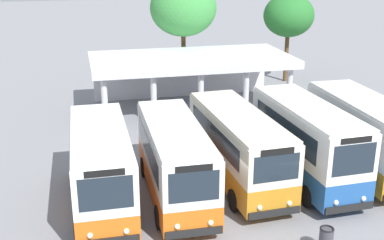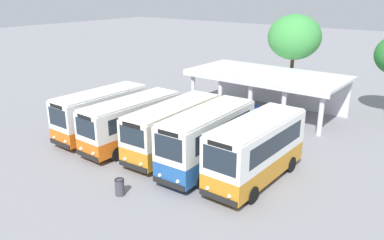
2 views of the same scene
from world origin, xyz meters
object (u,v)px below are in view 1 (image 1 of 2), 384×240
at_px(waiting_chair_end_by_column, 159,107).
at_px(waiting_chair_second_from_end, 171,107).
at_px(city_bus_nearest_orange, 101,165).
at_px(city_bus_second_in_row, 175,158).
at_px(city_bus_fourth_amber, 306,140).
at_px(waiting_chair_fourth_seat, 193,105).
at_px(waiting_chair_middle_seat, 182,106).
at_px(waiting_chair_far_end_seat, 215,104).
at_px(litter_bin_apron, 326,239).
at_px(waiting_chair_fifth_seat, 204,104).
at_px(city_bus_fifth_blue, 363,132).
at_px(city_bus_middle_cream, 238,145).

bearing_deg(waiting_chair_end_by_column, waiting_chair_second_from_end, -7.45).
relative_size(city_bus_nearest_orange, city_bus_second_in_row, 0.95).
relative_size(city_bus_fourth_amber, waiting_chair_fourth_seat, 8.59).
relative_size(waiting_chair_middle_seat, waiting_chair_far_end_seat, 1.00).
xyz_separation_m(waiting_chair_middle_seat, litter_bin_apron, (1.62, -15.87, -0.07)).
relative_size(city_bus_second_in_row, litter_bin_apron, 8.34).
xyz_separation_m(city_bus_nearest_orange, waiting_chair_end_by_column, (4.15, 10.91, -1.28)).
bearing_deg(city_bus_second_in_row, city_bus_fourth_amber, 2.57).
relative_size(waiting_chair_end_by_column, waiting_chair_fifth_seat, 1.00).
bearing_deg(city_bus_fourth_amber, city_bus_fifth_blue, 6.58).
relative_size(waiting_chair_second_from_end, waiting_chair_far_end_seat, 1.00).
bearing_deg(city_bus_middle_cream, litter_bin_apron, -77.58).
height_order(city_bus_nearest_orange, city_bus_fifth_blue, city_bus_fifth_blue).
relative_size(city_bus_fifth_blue, waiting_chair_middle_seat, 8.43).
xyz_separation_m(city_bus_fourth_amber, waiting_chair_fourth_seat, (-2.59, 10.53, -1.40)).
bearing_deg(waiting_chair_middle_seat, litter_bin_apron, -84.16).
xyz_separation_m(city_bus_nearest_orange, city_bus_second_in_row, (2.96, 0.07, -0.04)).
distance_m(waiting_chair_fifth_seat, litter_bin_apron, 15.84).
bearing_deg(city_bus_fourth_amber, waiting_chair_far_end_seat, 96.23).
relative_size(city_bus_middle_cream, waiting_chair_far_end_seat, 9.11).
bearing_deg(litter_bin_apron, waiting_chair_far_end_seat, 88.08).
bearing_deg(waiting_chair_fourth_seat, waiting_chair_end_by_column, 178.78).
xyz_separation_m(city_bus_middle_cream, waiting_chair_fifth_seat, (1.09, 10.03, -1.25)).
bearing_deg(waiting_chair_fifth_seat, waiting_chair_far_end_seat, 0.15).
xyz_separation_m(city_bus_fourth_amber, city_bus_fifth_blue, (2.96, 0.34, -0.01)).
xyz_separation_m(waiting_chair_middle_seat, waiting_chair_fifth_seat, (1.44, -0.02, 0.00)).
bearing_deg(waiting_chair_second_from_end, waiting_chair_fourth_seat, 1.91).
bearing_deg(waiting_chair_fourth_seat, waiting_chair_middle_seat, 176.91).
distance_m(city_bus_fourth_amber, waiting_chair_fifth_seat, 10.80).
bearing_deg(waiting_chair_end_by_column, city_bus_fifth_blue, -53.03).
distance_m(city_bus_middle_cream, city_bus_fifth_blue, 5.93).
height_order(city_bus_second_in_row, city_bus_middle_cream, city_bus_middle_cream).
bearing_deg(city_bus_nearest_orange, waiting_chair_second_from_end, 65.79).
height_order(waiting_chair_fourth_seat, litter_bin_apron, litter_bin_apron).
bearing_deg(waiting_chair_middle_seat, city_bus_middle_cream, -88.05).
bearing_deg(waiting_chair_end_by_column, city_bus_nearest_orange, -110.81).
relative_size(city_bus_middle_cream, waiting_chair_second_from_end, 9.11).
relative_size(city_bus_fifth_blue, litter_bin_apron, 8.06).
xyz_separation_m(city_bus_middle_cream, city_bus_fifth_blue, (5.92, -0.17, 0.14)).
xyz_separation_m(waiting_chair_middle_seat, waiting_chair_fourth_seat, (0.72, -0.04, 0.00)).
relative_size(city_bus_fifth_blue, waiting_chair_second_from_end, 8.43).
bearing_deg(waiting_chair_far_end_seat, city_bus_nearest_orange, -125.40).
relative_size(waiting_chair_fourth_seat, waiting_chair_fifth_seat, 1.00).
bearing_deg(city_bus_nearest_orange, waiting_chair_far_end_seat, 54.60).
relative_size(waiting_chair_middle_seat, litter_bin_apron, 0.96).
distance_m(city_bus_second_in_row, litter_bin_apron, 6.71).
height_order(waiting_chair_second_from_end, litter_bin_apron, litter_bin_apron).
height_order(waiting_chair_end_by_column, waiting_chair_fourth_seat, same).
distance_m(waiting_chair_fourth_seat, waiting_chair_far_end_seat, 1.44).
relative_size(city_bus_fourth_amber, waiting_chair_middle_seat, 8.59).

